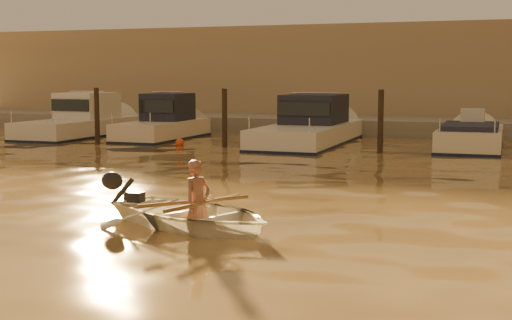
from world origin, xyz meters
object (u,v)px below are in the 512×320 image
at_px(waterfront_building, 432,77).
at_px(moored_boat_0, 79,121).
at_px(dinghy, 193,215).
at_px(moored_boat_2, 309,126).
at_px(moored_boat_3, 470,142).
at_px(moored_boat_1, 162,123).
at_px(person, 198,203).

bearing_deg(waterfront_building, moored_boat_0, -139.14).
xyz_separation_m(moored_boat_0, waterfront_building, (12.72, 11.00, 1.77)).
relative_size(dinghy, moored_boat_2, 0.38).
bearing_deg(waterfront_building, moored_boat_3, -77.54).
bearing_deg(moored_boat_0, waterfront_building, 40.86).
height_order(moored_boat_0, moored_boat_1, same).
relative_size(dinghy, waterfront_building, 0.07).
relative_size(moored_boat_0, moored_boat_1, 1.22).
distance_m(person, moored_boat_1, 16.49).
height_order(dinghy, moored_boat_2, moored_boat_2).
bearing_deg(moored_boat_0, moored_boat_1, 0.00).
bearing_deg(moored_boat_3, person, -103.42).
bearing_deg(moored_boat_1, waterfront_building, 50.74).
bearing_deg(person, waterfront_building, 19.45).
relative_size(moored_boat_2, waterfront_building, 0.18).
distance_m(dinghy, person, 0.22).
bearing_deg(dinghy, moored_boat_1, 50.43).
distance_m(dinghy, moored_boat_2, 14.55).
bearing_deg(moored_boat_3, dinghy, -103.80).
xyz_separation_m(dinghy, waterfront_building, (1.11, 25.40, 2.20)).
xyz_separation_m(moored_boat_3, waterfront_building, (-2.43, 11.00, 2.17)).
height_order(moored_boat_2, waterfront_building, waterfront_building).
distance_m(dinghy, waterfront_building, 25.52).
bearing_deg(waterfront_building, person, -92.28).
height_order(moored_boat_1, moored_boat_3, moored_boat_1).
height_order(person, waterfront_building, waterfront_building).
height_order(person, moored_boat_0, moored_boat_0).
bearing_deg(moored_boat_0, moored_boat_2, 0.00).
relative_size(moored_boat_1, moored_boat_3, 1.01).
relative_size(dinghy, moored_boat_3, 0.54).
xyz_separation_m(moored_boat_0, moored_boat_3, (15.15, 0.00, -0.40)).
relative_size(person, moored_boat_0, 0.20).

